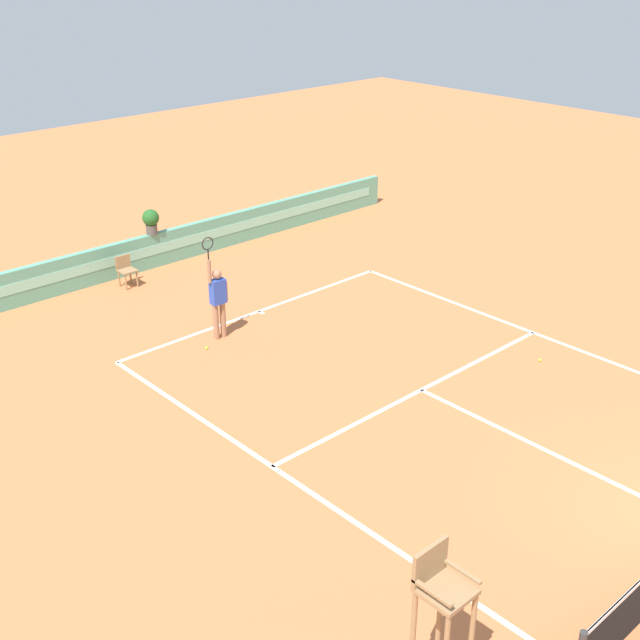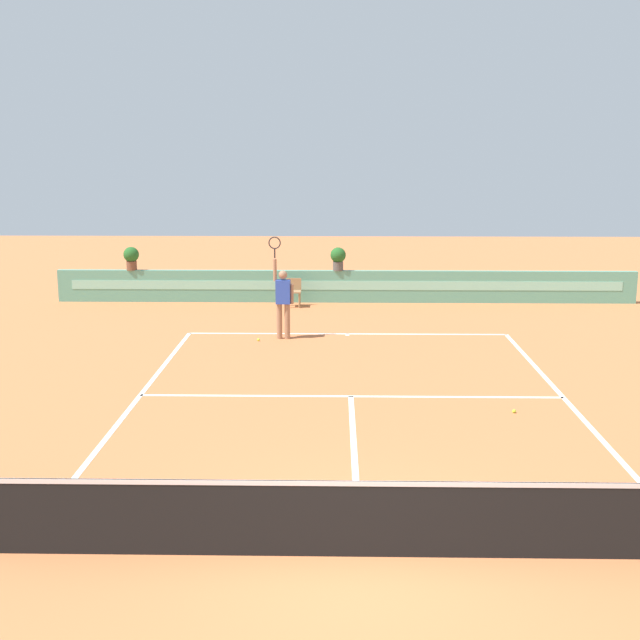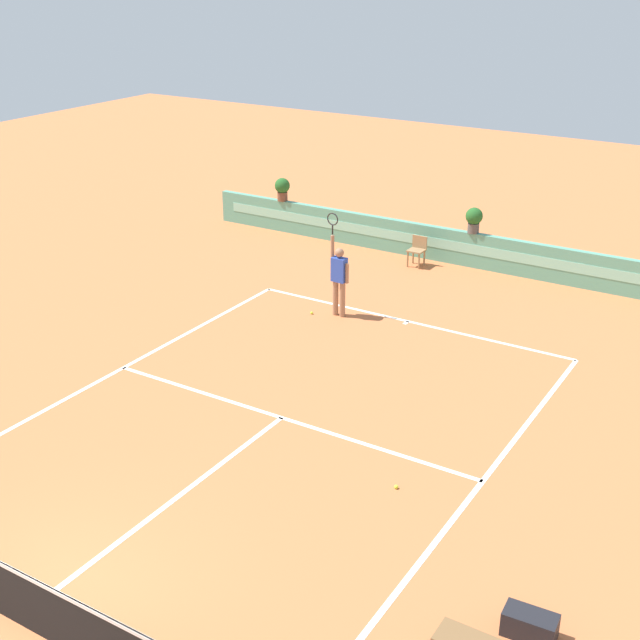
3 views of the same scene
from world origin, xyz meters
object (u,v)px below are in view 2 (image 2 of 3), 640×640
at_px(tennis_ball_mid_court, 258,340).
at_px(tennis_ball_near_baseline, 514,411).
at_px(potted_plant_centre, 338,257).
at_px(potted_plant_far_left, 131,257).
at_px(tennis_player, 283,298).
at_px(ball_kid_chair, 294,291).

bearing_deg(tennis_ball_mid_court, tennis_ball_near_baseline, -47.21).
bearing_deg(potted_plant_centre, potted_plant_far_left, 180.00).
xyz_separation_m(tennis_ball_near_baseline, potted_plant_centre, (-3.19, 10.95, 1.38)).
relative_size(tennis_player, potted_plant_centre, 3.57).
xyz_separation_m(ball_kid_chair, potted_plant_centre, (1.34, 0.73, 0.93)).
bearing_deg(tennis_ball_near_baseline, potted_plant_centre, 106.25).
distance_m(tennis_ball_mid_court, potted_plant_centre, 5.87).
bearing_deg(potted_plant_centre, tennis_ball_near_baseline, -73.75).
distance_m(tennis_ball_near_baseline, tennis_ball_mid_court, 7.64).
xyz_separation_m(ball_kid_chair, tennis_player, (-0.05, -4.32, 0.57)).
xyz_separation_m(tennis_ball_near_baseline, potted_plant_far_left, (-9.63, 10.95, 1.38)).
bearing_deg(tennis_ball_near_baseline, potted_plant_far_left, 131.33).
bearing_deg(tennis_player, tennis_ball_mid_court, -154.52).
xyz_separation_m(tennis_ball_mid_court, potted_plant_centre, (2.00, 5.34, 1.38)).
distance_m(potted_plant_far_left, potted_plant_centre, 6.44).
distance_m(ball_kid_chair, tennis_player, 4.36).
height_order(tennis_player, potted_plant_far_left, tennis_player).
bearing_deg(tennis_player, potted_plant_centre, 74.58).
bearing_deg(potted_plant_centre, ball_kid_chair, -151.42).
bearing_deg(tennis_ball_near_baseline, ball_kid_chair, 113.93).
relative_size(potted_plant_far_left, potted_plant_centre, 1.00).
xyz_separation_m(tennis_ball_mid_court, potted_plant_far_left, (-4.44, 5.34, 1.38)).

